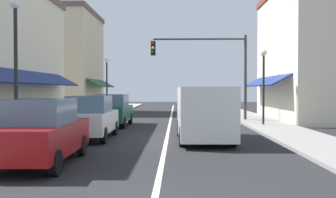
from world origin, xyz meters
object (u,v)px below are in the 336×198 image
(van_in_lane, at_px, (204,112))
(street_lamp_left_far, at_px, (107,76))
(street_lamp_right_mid, at_px, (264,74))
(parked_car_second_left, at_px, (90,118))
(parked_car_third_left, at_px, (113,110))
(traffic_signal_mast_arm, at_px, (211,61))
(parked_car_nearest_left, at_px, (41,132))
(street_lamp_left_near, at_px, (16,48))

(van_in_lane, xyz_separation_m, street_lamp_left_far, (-6.40, 13.84, 1.89))
(van_in_lane, bearing_deg, street_lamp_right_mid, 56.43)
(parked_car_second_left, relative_size, street_lamp_right_mid, 0.98)
(parked_car_third_left, height_order, street_lamp_right_mid, street_lamp_right_mid)
(traffic_signal_mast_arm, bearing_deg, street_lamp_right_mid, -53.90)
(parked_car_third_left, relative_size, street_lamp_right_mid, 0.98)
(parked_car_third_left, distance_m, van_in_lane, 7.42)
(parked_car_second_left, bearing_deg, parked_car_nearest_left, -92.09)
(parked_car_nearest_left, xyz_separation_m, street_lamp_left_near, (-1.62, 2.24, 2.48))
(parked_car_nearest_left, height_order, traffic_signal_mast_arm, traffic_signal_mast_arm)
(street_lamp_left_near, height_order, street_lamp_right_mid, street_lamp_left_near)
(van_in_lane, bearing_deg, parked_car_third_left, 127.25)
(parked_car_third_left, distance_m, traffic_signal_mast_arm, 7.30)
(street_lamp_left_near, bearing_deg, street_lamp_left_far, 90.26)
(parked_car_nearest_left, bearing_deg, street_lamp_left_far, 94.02)
(van_in_lane, xyz_separation_m, street_lamp_left_near, (-6.33, -2.65, 2.21))
(parked_car_nearest_left, bearing_deg, van_in_lane, 44.90)
(parked_car_second_left, relative_size, street_lamp_left_far, 0.92)
(street_lamp_left_near, bearing_deg, parked_car_nearest_left, -54.23)
(street_lamp_right_mid, height_order, street_lamp_left_far, street_lamp_left_far)
(parked_car_second_left, relative_size, parked_car_third_left, 1.00)
(van_in_lane, bearing_deg, street_lamp_left_near, -158.38)
(van_in_lane, height_order, traffic_signal_mast_arm, traffic_signal_mast_arm)
(traffic_signal_mast_arm, xyz_separation_m, street_lamp_right_mid, (2.54, -3.48, -0.95))
(parked_car_nearest_left, bearing_deg, traffic_signal_mast_arm, 66.38)
(van_in_lane, xyz_separation_m, traffic_signal_mast_arm, (1.13, 9.24, 2.69))
(parked_car_nearest_left, distance_m, parked_car_third_left, 10.71)
(parked_car_nearest_left, xyz_separation_m, traffic_signal_mast_arm, (5.85, 14.13, 2.95))
(traffic_signal_mast_arm, distance_m, street_lamp_left_near, 14.04)
(parked_car_third_left, bearing_deg, street_lamp_left_near, -101.01)
(street_lamp_right_mid, bearing_deg, parked_car_nearest_left, -128.21)
(parked_car_nearest_left, bearing_deg, parked_car_second_left, 87.51)
(traffic_signal_mast_arm, height_order, street_lamp_right_mid, traffic_signal_mast_arm)
(parked_car_second_left, xyz_separation_m, street_lamp_left_near, (-1.74, -3.01, 2.48))
(parked_car_nearest_left, height_order, van_in_lane, van_in_lane)
(van_in_lane, distance_m, street_lamp_right_mid, 7.05)
(van_in_lane, relative_size, street_lamp_left_far, 1.17)
(traffic_signal_mast_arm, xyz_separation_m, street_lamp_left_near, (-7.46, -11.89, -0.47))
(traffic_signal_mast_arm, relative_size, street_lamp_right_mid, 1.46)
(street_lamp_left_near, xyz_separation_m, street_lamp_right_mid, (10.00, 8.41, -0.48))
(parked_car_second_left, bearing_deg, traffic_signal_mast_arm, 56.43)
(traffic_signal_mast_arm, height_order, street_lamp_left_far, traffic_signal_mast_arm)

